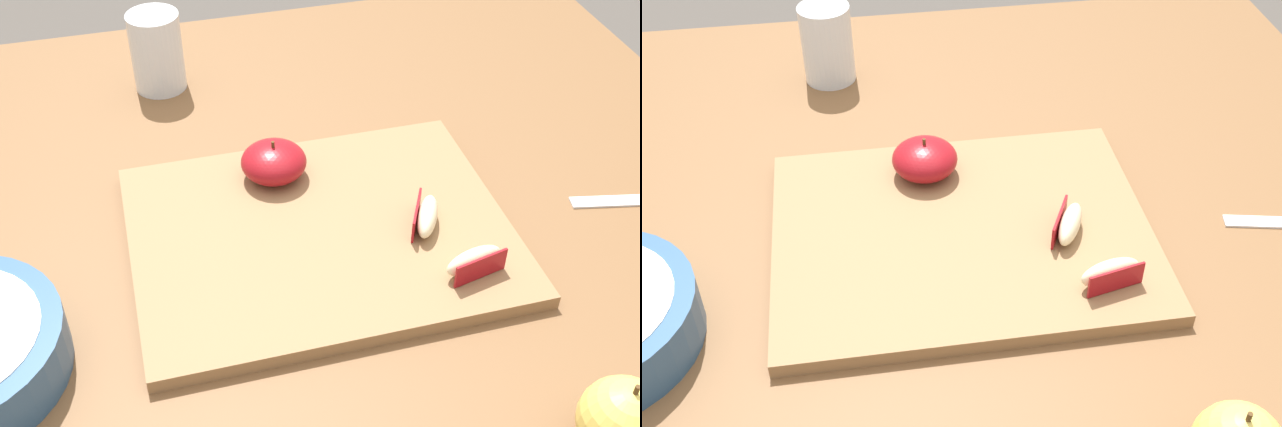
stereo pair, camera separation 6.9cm
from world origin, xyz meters
The scene contains 7 objects.
dining_table centered at (0.00, 0.00, 0.64)m, with size 1.12×0.98×0.74m.
cutting_board centered at (0.02, -0.04, 0.75)m, with size 0.39×0.31×0.02m.
apple_half_skin_up centered at (-0.01, 0.06, 0.78)m, with size 0.07×0.07×0.05m.
apple_wedge_middle centered at (0.13, -0.06, 0.77)m, with size 0.05×0.06×0.03m.
apple_wedge_right centered at (0.15, -0.14, 0.77)m, with size 0.07×0.04×0.03m.
whole_apple_golden centered at (0.19, -0.34, 0.78)m, with size 0.07×0.07×0.08m.
drinking_glass_water centered at (-0.11, 0.32, 0.79)m, with size 0.07×0.07×0.10m.
Camera 1 is at (-0.14, -0.65, 1.32)m, focal length 45.47 mm.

